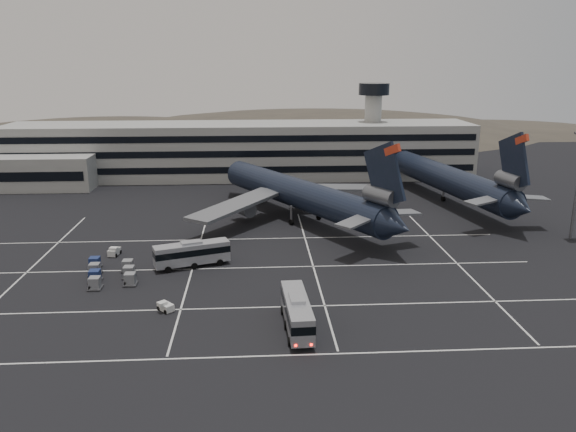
% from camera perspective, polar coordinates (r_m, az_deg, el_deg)
% --- Properties ---
extents(ground, '(260.00, 260.00, 0.00)m').
position_cam_1_polar(ground, '(80.42, -5.71, -6.30)').
color(ground, black).
rests_on(ground, ground).
extents(lane_markings, '(90.00, 55.62, 0.01)m').
position_cam_1_polar(lane_markings, '(81.06, -5.02, -6.10)').
color(lane_markings, silver).
rests_on(lane_markings, ground).
extents(terminal, '(125.00, 26.00, 24.00)m').
position_cam_1_polar(terminal, '(147.67, -5.94, 6.56)').
color(terminal, gray).
rests_on(terminal, ground).
extents(hills, '(352.00, 180.00, 44.00)m').
position_cam_1_polar(hills, '(248.58, -0.05, 5.87)').
color(hills, '#38332B').
rests_on(hills, ground).
extents(trijet_main, '(41.81, 52.34, 18.08)m').
position_cam_1_polar(trijet_main, '(106.84, 1.31, 2.25)').
color(trijet_main, black).
rests_on(trijet_main, ground).
extents(trijet_far, '(19.82, 57.46, 18.08)m').
position_cam_1_polar(trijet_far, '(125.51, 15.85, 3.76)').
color(trijet_far, black).
rests_on(trijet_far, ground).
extents(bus_near, '(3.33, 11.53, 4.03)m').
position_cam_1_polar(bus_near, '(65.01, 0.91, -9.61)').
color(bus_near, '#96989E').
rests_on(bus_near, ground).
extents(bus_far, '(11.44, 6.15, 3.96)m').
position_cam_1_polar(bus_far, '(84.91, -9.73, -3.70)').
color(bus_far, '#96989E').
rests_on(bus_far, ground).
extents(tug_a, '(1.83, 2.58, 1.52)m').
position_cam_1_polar(tug_a, '(92.90, -17.26, -3.47)').
color(tug_a, silver).
rests_on(tug_a, ground).
extents(tug_b, '(2.36, 2.43, 1.37)m').
position_cam_1_polar(tug_b, '(71.49, -12.28, -8.97)').
color(tug_b, silver).
rests_on(tug_b, ground).
extents(uld_cluster, '(8.81, 10.40, 1.70)m').
position_cam_1_polar(uld_cluster, '(83.74, -17.68, -5.48)').
color(uld_cluster, '#2D2D30').
rests_on(uld_cluster, ground).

